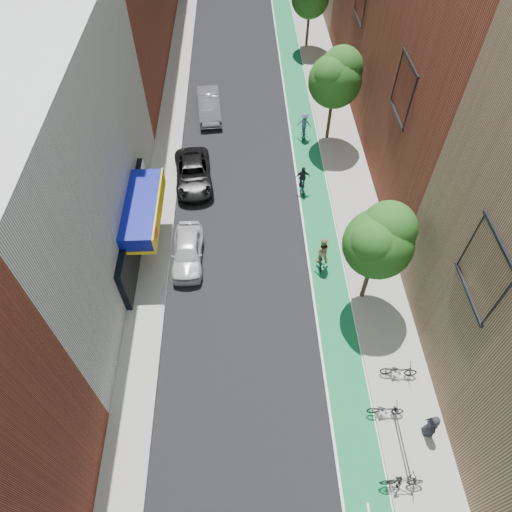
{
  "coord_description": "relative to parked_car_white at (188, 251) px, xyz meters",
  "views": [
    {
      "loc": [
        -0.65,
        -3.71,
        20.61
      ],
      "look_at": [
        -0.06,
        11.83,
        1.5
      ],
      "focal_mm": 32.0,
      "sensor_mm": 36.0,
      "label": 1
    }
  ],
  "objects": [
    {
      "name": "ground",
      "position": [
        3.91,
        -12.97,
        -0.72
      ],
      "size": [
        160.0,
        160.0,
        0.0
      ],
      "primitive_type": "plane",
      "color": "black",
      "rests_on": "ground"
    },
    {
      "name": "bike_lane",
      "position": [
        7.91,
        13.03,
        -0.71
      ],
      "size": [
        2.0,
        68.0,
        0.01
      ],
      "primitive_type": "cube",
      "color": "#126736",
      "rests_on": "ground"
    },
    {
      "name": "sidewalk_left",
      "position": [
        -2.09,
        13.03,
        -0.64
      ],
      "size": [
        2.0,
        68.0,
        0.15
      ],
      "primitive_type": "cube",
      "color": "gray",
      "rests_on": "ground"
    },
    {
      "name": "sidewalk_right",
      "position": [
        10.41,
        13.03,
        -0.64
      ],
      "size": [
        3.0,
        68.0,
        0.15
      ],
      "primitive_type": "cube",
      "color": "gray",
      "rests_on": "ground"
    },
    {
      "name": "building_left_white",
      "position": [
        -7.09,
        1.03,
        5.28
      ],
      "size": [
        8.0,
        20.0,
        12.0
      ],
      "primitive_type": "cube",
      "color": "silver",
      "rests_on": "ground"
    },
    {
      "name": "tree_near",
      "position": [
        9.56,
        -2.95,
        3.94
      ],
      "size": [
        3.4,
        3.36,
        6.42
      ],
      "color": "#332619",
      "rests_on": "ground"
    },
    {
      "name": "tree_mid",
      "position": [
        9.56,
        11.05,
        4.17
      ],
      "size": [
        3.55,
        3.53,
        6.74
      ],
      "color": "#332619",
      "rests_on": "ground"
    },
    {
      "name": "parked_car_white",
      "position": [
        0.0,
        0.0,
        0.0
      ],
      "size": [
        1.72,
        4.23,
        1.44
      ],
      "primitive_type": "imported",
      "rotation": [
        0.0,
        0.0,
        0.01
      ],
      "color": "silver",
      "rests_on": "ground"
    },
    {
      "name": "parked_car_black",
      "position": [
        -0.0,
        6.7,
        -0.01
      ],
      "size": [
        2.85,
        5.29,
        1.41
      ],
      "primitive_type": "imported",
      "rotation": [
        0.0,
        0.0,
        0.1
      ],
      "color": "black",
      "rests_on": "ground"
    },
    {
      "name": "parked_car_silver",
      "position": [
        0.84,
        14.52,
        0.06
      ],
      "size": [
        2.01,
        4.83,
        1.55
      ],
      "primitive_type": "imported",
      "rotation": [
        0.0,
        0.0,
        0.08
      ],
      "color": "gray",
      "rests_on": "ground"
    },
    {
      "name": "cyclist_lane_near",
      "position": [
        7.53,
        -0.7,
        0.24
      ],
      "size": [
        0.95,
        1.64,
        2.18
      ],
      "rotation": [
        0.0,
        0.0,
        3.05
      ],
      "color": "black",
      "rests_on": "ground"
    },
    {
      "name": "cyclist_lane_mid",
      "position": [
        7.11,
        5.52,
        0.03
      ],
      "size": [
        0.94,
        1.53,
        1.94
      ],
      "rotation": [
        0.0,
        0.0,
        3.17
      ],
      "color": "black",
      "rests_on": "ground"
    },
    {
      "name": "cyclist_lane_far",
      "position": [
        7.82,
        11.36,
        0.17
      ],
      "size": [
        1.14,
        1.55,
        1.95
      ],
      "rotation": [
        0.0,
        0.0,
        2.93
      ],
      "color": "black",
      "rests_on": "ground"
    },
    {
      "name": "parked_bike_near",
      "position": [
        10.33,
        -7.59,
        -0.11
      ],
      "size": [
        1.79,
        0.78,
        0.91
      ],
      "primitive_type": "imported",
      "rotation": [
        0.0,
        0.0,
        1.47
      ],
      "color": "black",
      "rests_on": "sidewalk_right"
    },
    {
      "name": "parked_bike_mid",
      "position": [
        9.31,
        -12.37,
        -0.03
      ],
      "size": [
        1.81,
        0.55,
        1.08
      ],
      "primitive_type": "imported",
      "rotation": [
        0.0,
        0.0,
        1.55
      ],
      "color": "black",
      "rests_on": "sidewalk_right"
    },
    {
      "name": "parked_bike_far",
      "position": [
        9.31,
        -9.41,
        -0.14
      ],
      "size": [
        1.67,
        0.68,
        0.86
      ],
      "primitive_type": "imported",
      "rotation": [
        0.0,
        0.0,
        1.5
      ],
      "color": "black",
      "rests_on": "sidewalk_right"
    },
    {
      "name": "pedestrian",
      "position": [
        11.02,
        -10.32,
        0.2
      ],
      "size": [
        0.5,
        0.76,
        1.53
      ],
      "primitive_type": "imported",
      "rotation": [
        0.0,
        0.0,
        -1.55
      ],
      "color": "black",
      "rests_on": "sidewalk_right"
    }
  ]
}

